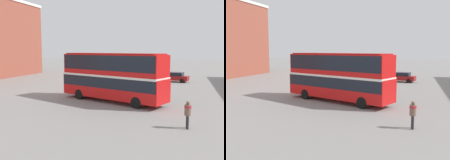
# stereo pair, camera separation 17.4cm
# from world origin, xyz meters

# --- Properties ---
(ground_plane) EXTENTS (240.00, 240.00, 0.00)m
(ground_plane) POSITION_xyz_m (0.00, 0.00, 0.00)
(ground_plane) COLOR gray
(double_decker_bus) EXTENTS (11.09, 6.51, 4.62)m
(double_decker_bus) POSITION_xyz_m (-1.53, -0.29, 2.64)
(double_decker_bus) COLOR red
(double_decker_bus) RESTS_ON ground_plane
(pedestrian_foreground) EXTENTS (0.47, 0.47, 1.76)m
(pedestrian_foreground) POSITION_xyz_m (5.43, -7.35, 1.08)
(pedestrian_foreground) COLOR #232328
(pedestrian_foreground) RESTS_ON ground_plane
(parked_car_kerb_far) EXTENTS (4.32, 2.56, 1.49)m
(parked_car_kerb_far) POSITION_xyz_m (3.65, 17.14, 0.76)
(parked_car_kerb_far) COLOR maroon
(parked_car_kerb_far) RESTS_ON ground_plane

